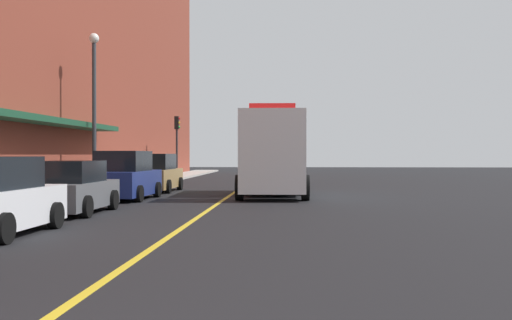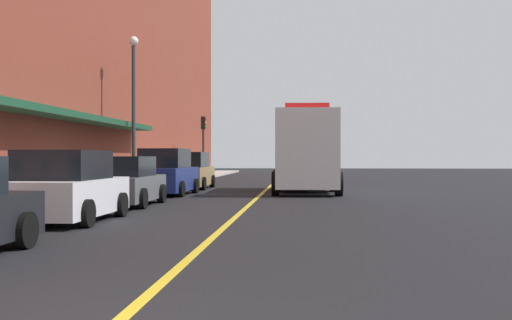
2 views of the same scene
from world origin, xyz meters
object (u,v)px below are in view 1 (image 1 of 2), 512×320
(parked_car_2, at_px, (71,189))
(traffic_light_near, at_px, (177,135))
(box_truck, at_px, (273,155))
(parking_meter_2, at_px, (111,171))
(parked_car_3, at_px, (125,177))
(parked_car_4, at_px, (155,174))
(street_lamp_left, at_px, (94,95))

(parked_car_2, bearing_deg, traffic_light_near, 2.94)
(box_truck, relative_size, parking_meter_2, 5.69)
(parked_car_3, bearing_deg, parked_car_4, 1.65)
(parking_meter_2, xyz_separation_m, traffic_light_near, (0.06, 15.25, 2.10))
(parked_car_2, xyz_separation_m, parking_meter_2, (-1.35, 8.62, 0.31))
(parking_meter_2, height_order, street_lamp_left, street_lamp_left)
(parked_car_4, height_order, box_truck, box_truck)
(parked_car_4, bearing_deg, parked_car_3, -179.95)
(parked_car_2, distance_m, street_lamp_left, 9.08)
(parked_car_3, relative_size, box_truck, 0.57)
(parking_meter_2, bearing_deg, parked_car_3, -63.89)
(parked_car_3, relative_size, traffic_light_near, 1.01)
(parking_meter_2, relative_size, traffic_light_near, 0.31)
(parked_car_4, height_order, traffic_light_near, traffic_light_near)
(parked_car_2, relative_size, box_truck, 0.55)
(traffic_light_near, bearing_deg, box_truck, -65.49)
(box_truck, relative_size, traffic_light_near, 1.76)
(parked_car_2, distance_m, parked_car_4, 10.78)
(parked_car_3, distance_m, street_lamp_left, 4.73)
(parked_car_2, relative_size, parking_meter_2, 3.13)
(parked_car_2, xyz_separation_m, parked_car_3, (0.10, 5.66, 0.14))
(box_truck, bearing_deg, parked_car_2, -36.93)
(box_truck, xyz_separation_m, parking_meter_2, (-7.22, 0.46, -0.72))
(parking_meter_2, bearing_deg, parked_car_4, 55.35)
(parked_car_3, bearing_deg, parked_car_2, -178.82)
(box_truck, height_order, traffic_light_near, traffic_light_near)
(parked_car_2, xyz_separation_m, box_truck, (5.87, 8.15, 1.03))
(box_truck, bearing_deg, parked_car_3, -67.83)
(parking_meter_2, distance_m, street_lamp_left, 3.43)
(parked_car_3, height_order, parked_car_4, parked_car_3)
(parked_car_3, xyz_separation_m, parked_car_4, (0.04, 5.11, -0.04))
(traffic_light_near, bearing_deg, parking_meter_2, -90.23)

